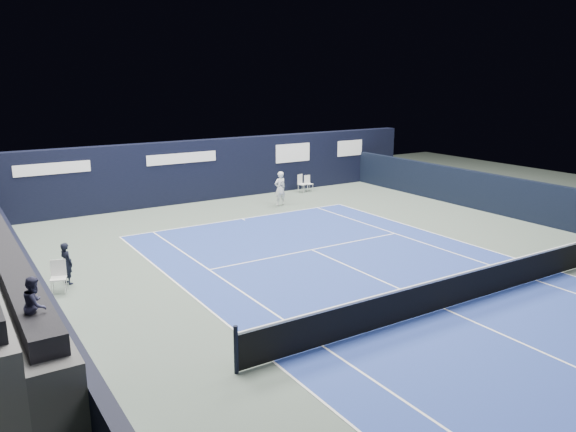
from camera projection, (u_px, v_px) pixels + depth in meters
name	position (u px, v px, depth m)	size (l,w,h in m)	color
ground	(394.00, 287.00, 17.04)	(48.00, 48.00, 0.00)	#4C5B53
court_surface	(444.00, 309.00, 15.40)	(10.97, 23.77, 0.01)	navy
enclosure_wall_right	(506.00, 196.00, 25.56)	(0.30, 22.00, 1.80)	black
folding_chair_back_a	(302.00, 182.00, 30.82)	(0.56, 0.55, 0.98)	silver
folding_chair_back_b	(308.00, 182.00, 31.19)	(0.39, 0.37, 0.87)	silver
line_judge_chair	(58.00, 274.00, 16.49)	(0.54, 0.53, 0.97)	silver
line_judge	(67.00, 263.00, 17.14)	(0.48, 0.31, 1.32)	black
court_markings	(444.00, 309.00, 15.40)	(11.03, 23.83, 0.00)	white
tennis_net	(445.00, 292.00, 15.28)	(12.90, 0.10, 1.10)	black
back_sponsor_wall	(199.00, 171.00, 28.55)	(26.00, 0.63, 3.10)	black
side_barrier_left	(33.00, 289.00, 15.21)	(0.33, 22.00, 1.20)	black
tennis_player	(280.00, 188.00, 27.59)	(0.64, 0.83, 1.70)	white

